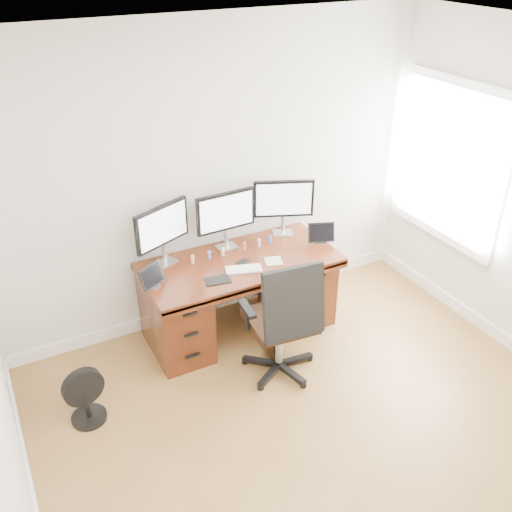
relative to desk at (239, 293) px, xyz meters
name	(u,v)px	position (x,y,z in m)	size (l,w,h in m)	color
ground	(357,473)	(0.00, -1.83, -0.40)	(4.50, 4.50, 0.00)	olive
back_wall	(216,178)	(0.00, 0.42, 0.95)	(4.00, 0.10, 2.70)	silver
desk	(239,293)	(0.00, 0.00, 0.00)	(1.70, 0.80, 0.75)	#4A1E0E
office_chair	(282,338)	(0.04, -0.70, -0.04)	(0.65, 0.64, 1.11)	black
floor_fan	(85,397)	(-1.51, -0.48, -0.18)	(0.32, 0.27, 0.46)	black
monitor_left	(162,228)	(-0.58, 0.24, 0.68)	(0.52, 0.25, 0.53)	silver
monitor_center	(226,213)	(0.00, 0.24, 0.68)	(0.55, 0.15, 0.53)	silver
monitor_right	(284,201)	(0.58, 0.24, 0.68)	(0.52, 0.25, 0.53)	silver
tablet_left	(152,278)	(-0.79, -0.08, 0.43)	(0.24, 0.18, 0.19)	silver
tablet_right	(322,234)	(0.80, -0.08, 0.43)	(0.25, 0.15, 0.19)	silver
keyboard	(244,269)	(-0.04, -0.18, 0.36)	(0.30, 0.13, 0.01)	silver
trackpad	(274,261)	(0.25, -0.18, 0.35)	(0.14, 0.14, 0.01)	silver
drawing_tablet	(218,280)	(-0.30, -0.24, 0.35)	(0.20, 0.13, 0.01)	black
phone	(243,262)	(0.01, -0.07, 0.35)	(0.12, 0.06, 0.01)	black
figurine_orange	(193,259)	(-0.37, 0.12, 0.39)	(0.03, 0.03, 0.08)	#ECBD5A
figurine_purple	(209,254)	(-0.22, 0.12, 0.39)	(0.03, 0.03, 0.08)	#7D5BDA
figurine_yellow	(223,251)	(-0.09, 0.12, 0.39)	(0.03, 0.03, 0.08)	#E6D066
figurine_brown	(245,246)	(0.12, 0.12, 0.39)	(0.03, 0.03, 0.08)	brown
figurine_pink	(259,242)	(0.27, 0.12, 0.39)	(0.03, 0.03, 0.08)	pink
figurine_blue	(270,239)	(0.38, 0.12, 0.39)	(0.03, 0.03, 0.08)	#4F61DE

